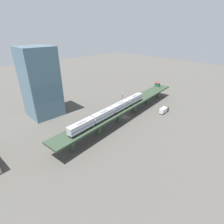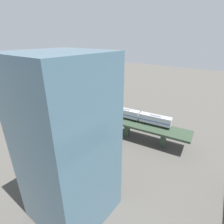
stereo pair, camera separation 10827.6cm
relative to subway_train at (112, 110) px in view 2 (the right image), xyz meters
The scene contains 9 objects.
ground_plane 16.49m from the subway_train, 77.35° to the right, with size 400.00×400.00×0.00m, color #4C4944.
elevated_viaduct 14.10m from the subway_train, 77.42° to the right, with size 19.07×92.35×6.94m.
subway_train is the anchor object (origin of this frame).
signal_hut 54.73m from the subway_train, 79.32° to the right, with size 3.57×3.57×3.40m.
street_car_white 15.17m from the subway_train, 12.75° to the right, with size 2.13×4.49×1.89m.
street_car_green 24.49m from the subway_train, 57.13° to the right, with size 2.05×4.45×1.89m.
delivery_truck 34.77m from the subway_train, 104.86° to the right, with size 2.77×7.33×3.20m.
street_lamp 30.71m from the subway_train, 56.57° to the right, with size 0.44×0.44×6.94m.
office_tower 41.04m from the subway_train, 23.91° to the left, with size 16.00×16.00×36.00m.
Camera 2 is at (52.22, 54.55, 38.05)m, focal length 28.00 mm.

